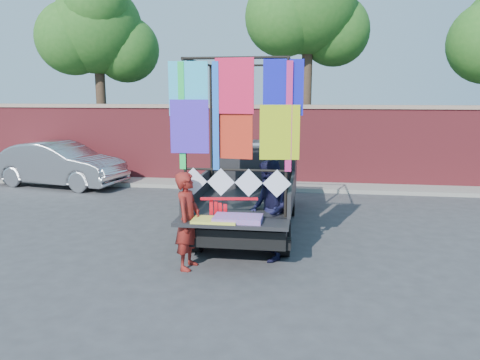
# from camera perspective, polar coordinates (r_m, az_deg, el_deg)

# --- Properties ---
(ground) EXTENTS (90.00, 90.00, 0.00)m
(ground) POSITION_cam_1_polar(r_m,az_deg,el_deg) (8.97, 0.81, -8.98)
(ground) COLOR #38383A
(ground) RESTS_ON ground
(brick_wall) EXTENTS (30.00, 0.45, 2.61)m
(brick_wall) POSITION_cam_1_polar(r_m,az_deg,el_deg) (15.50, 4.19, 4.40)
(brick_wall) COLOR maroon
(brick_wall) RESTS_ON ground
(curb) EXTENTS (30.00, 1.20, 0.12)m
(curb) POSITION_cam_1_polar(r_m,az_deg,el_deg) (15.01, 3.94, -0.70)
(curb) COLOR gray
(curb) RESTS_ON ground
(tree_left) EXTENTS (4.20, 3.30, 7.05)m
(tree_left) POSITION_cam_1_polar(r_m,az_deg,el_deg) (18.26, -17.03, 16.84)
(tree_left) COLOR #38281C
(tree_left) RESTS_ON ground
(tree_mid) EXTENTS (4.20, 3.30, 7.73)m
(tree_mid) POSITION_cam_1_polar(r_m,az_deg,el_deg) (16.71, 8.42, 19.81)
(tree_mid) COLOR #38281C
(tree_mid) RESTS_ON ground
(pickup_truck) EXTENTS (2.27, 5.71, 3.60)m
(pickup_truck) POSITION_cam_1_polar(r_m,az_deg,el_deg) (10.93, 1.65, -0.47)
(pickup_truck) COLOR black
(pickup_truck) RESTS_ON ground
(sedan) EXTENTS (4.58, 2.34, 1.44)m
(sedan) POSITION_cam_1_polar(r_m,az_deg,el_deg) (16.22, -21.15, 1.82)
(sedan) COLOR #ACAEB3
(sedan) RESTS_ON ground
(woman) EXTENTS (0.46, 0.65, 1.69)m
(woman) POSITION_cam_1_polar(r_m,az_deg,el_deg) (8.08, -6.38, -4.96)
(woman) COLOR maroon
(woman) RESTS_ON ground
(man) EXTENTS (0.92, 1.05, 1.84)m
(man) POSITION_cam_1_polar(r_m,az_deg,el_deg) (8.46, 3.51, -3.69)
(man) COLOR black
(man) RESTS_ON ground
(streamer_bundle) EXTENTS (1.00, 0.19, 0.69)m
(streamer_bundle) POSITION_cam_1_polar(r_m,az_deg,el_deg) (8.22, -2.10, -3.65)
(streamer_bundle) COLOR red
(streamer_bundle) RESTS_ON ground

